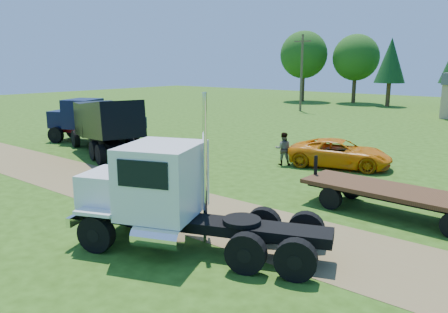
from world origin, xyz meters
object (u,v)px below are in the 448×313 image
Objects in this scene: white_semi_tractor at (165,195)px; spectator_a at (161,183)px; navy_truck at (91,120)px; flatbed_trailer at (397,196)px; orange_pickup at (340,153)px; black_dump_truck at (105,123)px.

white_semi_tractor is 4.59m from spectator_a.
white_semi_tractor is 20.28m from navy_truck.
flatbed_trailer is at bearing 35.38° from white_semi_tractor.
white_semi_tractor is 8.84m from flatbed_trailer.
orange_pickup is at bearing 132.07° from flatbed_trailer.
black_dump_truck is 1.54× the size of orange_pickup.
orange_pickup is at bearing 45.36° from black_dump_truck.
flatbed_trailer is at bearing -156.86° from orange_pickup.
navy_truck is 1.00× the size of flatbed_trailer.
navy_truck reaches higher than flatbed_trailer.
spectator_a is at bearing -149.23° from flatbed_trailer.
black_dump_truck reaches higher than spectator_a.
orange_pickup is at bearing 69.68° from white_semi_tractor.
white_semi_tractor is at bearing -120.48° from flatbed_trailer.
black_dump_truck is 14.34m from orange_pickup.
navy_truck is at bearing 175.34° from black_dump_truck.
flatbed_trailer is at bearing -21.43° from spectator_a.
spectator_a is (9.82, -4.48, -1.20)m from black_dump_truck.
orange_pickup is 0.76× the size of flatbed_trailer.
flatbed_trailer is 4.45× the size of spectator_a.
spectator_a reaches higher than orange_pickup.
white_semi_tractor is 1.45× the size of orange_pickup.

